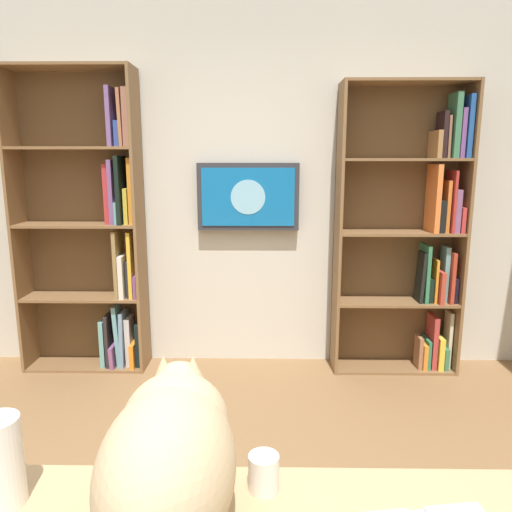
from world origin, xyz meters
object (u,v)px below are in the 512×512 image
at_px(bookshelf_left, 415,235).
at_px(bookshelf_right, 96,234).
at_px(cat, 170,454).
at_px(wall_mounted_tv, 248,197).
at_px(coffee_mug, 264,473).
at_px(paper_towel_roll, 0,462).

height_order(bookshelf_left, bookshelf_right, bookshelf_right).
bearing_deg(cat, wall_mounted_tv, -92.09).
distance_m(wall_mounted_tv, coffee_mug, 2.54).
height_order(cat, paper_towel_roll, cat).
bearing_deg(coffee_mug, bookshelf_right, -62.52).
bearing_deg(paper_towel_roll, bookshelf_right, -76.23).
distance_m(cat, coffee_mug, 0.28).
bearing_deg(bookshelf_right, wall_mounted_tv, -175.92).
xyz_separation_m(bookshelf_left, wall_mounted_tv, (1.23, -0.08, 0.27)).
xyz_separation_m(bookshelf_right, wall_mounted_tv, (-1.13, -0.08, 0.27)).
relative_size(wall_mounted_tv, cat, 1.27).
relative_size(wall_mounted_tv, coffee_mug, 7.90).
height_order(bookshelf_left, cat, bookshelf_left).
height_order(wall_mounted_tv, cat, wall_mounted_tv).
relative_size(bookshelf_left, bookshelf_right, 0.95).
xyz_separation_m(wall_mounted_tv, cat, (0.10, 2.61, -0.39)).
height_order(bookshelf_right, coffee_mug, bookshelf_right).
height_order(bookshelf_right, paper_towel_roll, bookshelf_right).
relative_size(cat, paper_towel_roll, 2.63).
relative_size(paper_towel_roll, coffee_mug, 2.37).
bearing_deg(coffee_mug, cat, 30.29).
bearing_deg(bookshelf_left, paper_towel_roll, 54.41).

